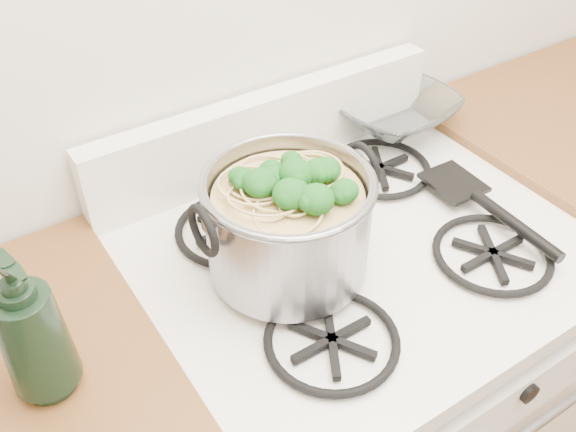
{
  "coord_description": "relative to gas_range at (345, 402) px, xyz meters",
  "views": [
    {
      "loc": [
        -0.56,
        0.64,
        1.66
      ],
      "look_at": [
        -0.14,
        1.28,
        1.03
      ],
      "focal_mm": 40.0,
      "sensor_mm": 36.0,
      "label": 1
    }
  ],
  "objects": [
    {
      "name": "spatula",
      "position": [
        0.24,
        0.02,
        0.5
      ],
      "size": [
        0.3,
        0.32,
        0.02
      ],
      "primitive_type": null,
      "rotation": [
        0.0,
        0.0,
        -0.04
      ],
      "color": "black",
      "rests_on": "gas_range"
    },
    {
      "name": "stock_pot",
      "position": [
        -0.14,
        0.01,
        0.58
      ],
      "size": [
        0.3,
        0.27,
        0.18
      ],
      "color": "gray",
      "rests_on": "gas_range"
    },
    {
      "name": "gas_range",
      "position": [
        0.0,
        0.0,
        0.0
      ],
      "size": [
        0.76,
        0.66,
        0.92
      ],
      "color": "white",
      "rests_on": "ground"
    },
    {
      "name": "bottle",
      "position": [
        -0.54,
        -0.0,
        0.6
      ],
      "size": [
        0.11,
        0.11,
        0.24
      ],
      "primitive_type": "imported",
      "rotation": [
        0.0,
        0.0,
        0.25
      ],
      "color": "black",
      "rests_on": "counter_left"
    },
    {
      "name": "glass_bowl",
      "position": [
        0.29,
        0.26,
        0.5
      ],
      "size": [
        0.12,
        0.12,
        0.03
      ],
      "primitive_type": "imported",
      "rotation": [
        0.0,
        0.0,
        0.14
      ],
      "color": "white",
      "rests_on": "gas_range"
    }
  ]
}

